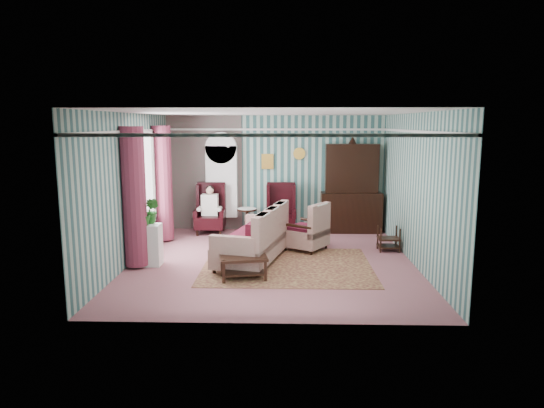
{
  "coord_description": "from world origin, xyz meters",
  "views": [
    {
      "loc": [
        0.26,
        -9.26,
        2.7
      ],
      "look_at": [
        -0.02,
        0.6,
        1.06
      ],
      "focal_mm": 32.0,
      "sensor_mm": 36.0,
      "label": 1
    }
  ],
  "objects_px": {
    "dresser_hutch": "(352,185)",
    "nest_table": "(389,238)",
    "wingback_left": "(210,209)",
    "floral_armchair": "(306,228)",
    "wingback_right": "(281,209)",
    "coffee_table": "(243,268)",
    "sofa": "(252,233)",
    "bookcase": "(222,187)",
    "seated_woman": "(210,210)",
    "plant_stand": "(147,245)",
    "round_side_table": "(247,221)"
  },
  "relations": [
    {
      "from": "bookcase",
      "to": "dresser_hutch",
      "type": "height_order",
      "value": "dresser_hutch"
    },
    {
      "from": "wingback_left",
      "to": "plant_stand",
      "type": "height_order",
      "value": "wingback_left"
    },
    {
      "from": "plant_stand",
      "to": "floral_armchair",
      "type": "relative_size",
      "value": 0.82
    },
    {
      "from": "wingback_right",
      "to": "round_side_table",
      "type": "relative_size",
      "value": 2.08
    },
    {
      "from": "sofa",
      "to": "floral_armchair",
      "type": "relative_size",
      "value": 2.25
    },
    {
      "from": "dresser_hutch",
      "to": "wingback_left",
      "type": "bearing_deg",
      "value": -175.59
    },
    {
      "from": "wingback_left",
      "to": "floral_armchair",
      "type": "distance_m",
      "value": 2.76
    },
    {
      "from": "floral_armchair",
      "to": "coffee_table",
      "type": "bearing_deg",
      "value": -177.15
    },
    {
      "from": "coffee_table",
      "to": "bookcase",
      "type": "bearing_deg",
      "value": 102.63
    },
    {
      "from": "bookcase",
      "to": "dresser_hutch",
      "type": "xyz_separation_m",
      "value": [
        3.25,
        -0.12,
        0.06
      ]
    },
    {
      "from": "sofa",
      "to": "coffee_table",
      "type": "xyz_separation_m",
      "value": [
        -0.07,
        -1.12,
        -0.36
      ]
    },
    {
      "from": "bookcase",
      "to": "sofa",
      "type": "xyz_separation_m",
      "value": [
        0.95,
        -2.8,
        -0.56
      ]
    },
    {
      "from": "wingback_right",
      "to": "coffee_table",
      "type": "relative_size",
      "value": 1.54
    },
    {
      "from": "dresser_hutch",
      "to": "round_side_table",
      "type": "xyz_separation_m",
      "value": [
        -2.6,
        -0.12,
        -0.88
      ]
    },
    {
      "from": "wingback_left",
      "to": "wingback_right",
      "type": "distance_m",
      "value": 1.75
    },
    {
      "from": "dresser_hutch",
      "to": "sofa",
      "type": "distance_m",
      "value": 3.59
    },
    {
      "from": "bookcase",
      "to": "wingback_left",
      "type": "distance_m",
      "value": 0.68
    },
    {
      "from": "wingback_right",
      "to": "sofa",
      "type": "distance_m",
      "value": 2.48
    },
    {
      "from": "sofa",
      "to": "floral_armchair",
      "type": "distance_m",
      "value": 1.43
    },
    {
      "from": "wingback_right",
      "to": "floral_armchair",
      "type": "xyz_separation_m",
      "value": [
        0.56,
        -1.51,
        -0.14
      ]
    },
    {
      "from": "coffee_table",
      "to": "sofa",
      "type": "bearing_deg",
      "value": 86.41
    },
    {
      "from": "plant_stand",
      "to": "sofa",
      "type": "distance_m",
      "value": 2.03
    },
    {
      "from": "wingback_right",
      "to": "plant_stand",
      "type": "height_order",
      "value": "wingback_right"
    },
    {
      "from": "seated_woman",
      "to": "coffee_table",
      "type": "distance_m",
      "value": 3.73
    },
    {
      "from": "wingback_left",
      "to": "coffee_table",
      "type": "bearing_deg",
      "value": -72.28
    },
    {
      "from": "bookcase",
      "to": "coffee_table",
      "type": "height_order",
      "value": "bookcase"
    },
    {
      "from": "seated_woman",
      "to": "coffee_table",
      "type": "xyz_separation_m",
      "value": [
        1.13,
        -3.54,
        -0.39
      ]
    },
    {
      "from": "dresser_hutch",
      "to": "floral_armchair",
      "type": "relative_size",
      "value": 2.41
    },
    {
      "from": "plant_stand",
      "to": "nest_table",
      "type": "bearing_deg",
      "value": 13.84
    },
    {
      "from": "bookcase",
      "to": "floral_armchair",
      "type": "height_order",
      "value": "bookcase"
    },
    {
      "from": "wingback_right",
      "to": "nest_table",
      "type": "relative_size",
      "value": 2.31
    },
    {
      "from": "wingback_left",
      "to": "sofa",
      "type": "bearing_deg",
      "value": -63.56
    },
    {
      "from": "floral_armchair",
      "to": "wingback_right",
      "type": "bearing_deg",
      "value": 53.24
    },
    {
      "from": "nest_table",
      "to": "plant_stand",
      "type": "xyz_separation_m",
      "value": [
        -4.87,
        -1.2,
        0.13
      ]
    },
    {
      "from": "bookcase",
      "to": "wingback_left",
      "type": "relative_size",
      "value": 1.79
    },
    {
      "from": "seated_woman",
      "to": "plant_stand",
      "type": "distance_m",
      "value": 2.87
    },
    {
      "from": "plant_stand",
      "to": "floral_armchair",
      "type": "distance_m",
      "value": 3.34
    },
    {
      "from": "seated_woman",
      "to": "bookcase",
      "type": "bearing_deg",
      "value": 57.34
    },
    {
      "from": "sofa",
      "to": "plant_stand",
      "type": "bearing_deg",
      "value": 113.48
    },
    {
      "from": "bookcase",
      "to": "seated_woman",
      "type": "distance_m",
      "value": 0.7
    },
    {
      "from": "sofa",
      "to": "coffee_table",
      "type": "bearing_deg",
      "value": -169.68
    },
    {
      "from": "seated_woman",
      "to": "round_side_table",
      "type": "bearing_deg",
      "value": 9.46
    },
    {
      "from": "nest_table",
      "to": "sofa",
      "type": "distance_m",
      "value": 3.01
    },
    {
      "from": "bookcase",
      "to": "wingback_left",
      "type": "xyz_separation_m",
      "value": [
        -0.25,
        -0.39,
        -0.5
      ]
    },
    {
      "from": "wingback_right",
      "to": "floral_armchair",
      "type": "bearing_deg",
      "value": -69.81
    },
    {
      "from": "bookcase",
      "to": "plant_stand",
      "type": "distance_m",
      "value": 3.39
    },
    {
      "from": "plant_stand",
      "to": "wingback_left",
      "type": "bearing_deg",
      "value": 73.78
    },
    {
      "from": "dresser_hutch",
      "to": "nest_table",
      "type": "relative_size",
      "value": 4.37
    },
    {
      "from": "dresser_hutch",
      "to": "wingback_right",
      "type": "distance_m",
      "value": 1.86
    },
    {
      "from": "sofa",
      "to": "bookcase",
      "type": "bearing_deg",
      "value": 32.64
    }
  ]
}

